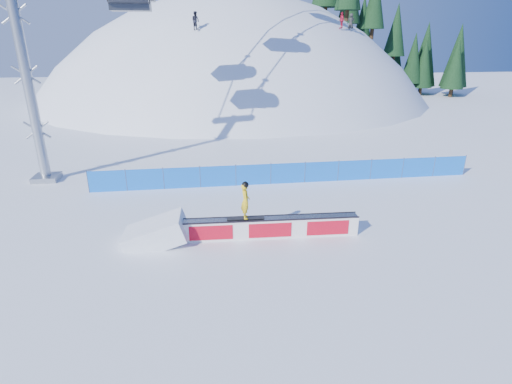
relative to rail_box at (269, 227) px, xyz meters
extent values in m
plane|color=white|center=(2.20, 1.99, -0.44)|extent=(160.00, 160.00, 0.00)
sphere|color=white|center=(2.20, 43.99, -18.44)|extent=(64.00, 64.00, 64.00)
cylinder|color=black|center=(17.04, 47.62, 10.27)|extent=(0.50, 0.50, 1.40)
cylinder|color=black|center=(18.67, 39.03, 9.14)|extent=(0.50, 0.50, 1.40)
cylinder|color=black|center=(20.38, 41.27, 8.35)|extent=(0.50, 0.50, 1.40)
cone|color=black|center=(20.38, 41.27, 12.24)|extent=(2.89, 2.89, 6.57)
cylinder|color=black|center=(21.44, 40.43, 7.48)|extent=(0.50, 0.50, 1.40)
cone|color=black|center=(21.44, 40.43, 11.27)|extent=(2.81, 2.81, 6.39)
cylinder|color=black|center=(22.82, 40.84, 6.42)|extent=(0.50, 0.50, 1.40)
cone|color=black|center=(22.82, 40.84, 10.03)|extent=(2.65, 2.65, 6.02)
cylinder|color=black|center=(23.84, 38.29, 5.03)|extent=(0.50, 0.50, 1.40)
cone|color=black|center=(23.84, 38.29, 9.33)|extent=(3.26, 3.26, 7.40)
cylinder|color=black|center=(25.55, 45.18, 4.00)|extent=(0.50, 0.50, 1.40)
cone|color=black|center=(25.55, 45.18, 8.70)|extent=(3.61, 3.61, 8.20)
cylinder|color=black|center=(29.08, 42.18, 0.16)|extent=(0.50, 0.50, 1.40)
cone|color=black|center=(29.08, 42.18, 5.53)|extent=(4.20, 4.20, 9.54)
cylinder|color=black|center=(31.10, 42.72, 0.16)|extent=(0.50, 0.50, 1.40)
cone|color=black|center=(31.10, 42.72, 5.29)|extent=(3.99, 3.99, 9.07)
cylinder|color=black|center=(30.44, 44.27, 0.16)|extent=(0.50, 0.50, 1.40)
cone|color=black|center=(30.44, 44.27, 5.62)|extent=(4.28, 4.28, 9.73)
cylinder|color=black|center=(34.17, 46.65, 0.16)|extent=(0.50, 0.50, 1.40)
cone|color=black|center=(34.17, 46.65, 5.04)|extent=(3.77, 3.77, 8.56)
cylinder|color=black|center=(34.57, 43.28, 0.16)|extent=(0.50, 0.50, 1.40)
cone|color=black|center=(34.57, 43.28, 4.75)|extent=(3.51, 3.51, 7.99)
cube|color=blue|center=(2.20, 6.49, 0.16)|extent=(22.00, 0.03, 1.20)
cylinder|color=#3D486E|center=(-8.80, 6.49, 0.21)|extent=(0.05, 0.05, 1.30)
cylinder|color=#3D486E|center=(-6.80, 6.49, 0.21)|extent=(0.05, 0.05, 1.30)
cylinder|color=#3D486E|center=(-4.80, 6.49, 0.21)|extent=(0.05, 0.05, 1.30)
cylinder|color=#3D486E|center=(-2.80, 6.49, 0.21)|extent=(0.05, 0.05, 1.30)
cylinder|color=#3D486E|center=(-0.80, 6.49, 0.21)|extent=(0.05, 0.05, 1.30)
cylinder|color=#3D486E|center=(1.20, 6.49, 0.21)|extent=(0.05, 0.05, 1.30)
cylinder|color=#3D486E|center=(3.20, 6.49, 0.21)|extent=(0.05, 0.05, 1.30)
cylinder|color=#3D486E|center=(5.20, 6.49, 0.21)|extent=(0.05, 0.05, 1.30)
cylinder|color=#3D486E|center=(7.20, 6.49, 0.21)|extent=(0.05, 0.05, 1.30)
cylinder|color=#3D486E|center=(9.20, 6.49, 0.21)|extent=(0.05, 0.05, 1.30)
cylinder|color=#3D486E|center=(11.20, 6.49, 0.21)|extent=(0.05, 0.05, 1.30)
cylinder|color=#3D486E|center=(13.20, 6.49, 0.21)|extent=(0.05, 0.05, 1.30)
cube|color=#999EA7|center=(-11.80, 8.99, -0.29)|extent=(1.40, 1.40, 0.30)
cylinder|color=#999EA7|center=(-11.80, 8.99, 5.56)|extent=(0.56, 0.56, 12.00)
cube|color=white|center=(0.00, 0.00, -0.02)|extent=(7.49, 0.79, 0.84)
cube|color=gray|center=(0.00, 0.00, 0.42)|extent=(7.42, 0.81, 0.04)
cube|color=black|center=(-0.01, -0.25, 0.43)|extent=(7.47, 0.35, 0.06)
cube|color=black|center=(0.01, 0.25, 0.43)|extent=(7.47, 0.35, 0.06)
cube|color=red|center=(-0.01, -0.24, -0.02)|extent=(7.10, 0.33, 0.63)
cube|color=red|center=(0.01, 0.24, -0.02)|extent=(7.10, 0.33, 0.63)
cube|color=black|center=(-1.00, 0.04, 0.47)|extent=(1.55, 0.35, 0.03)
imported|color=yellow|center=(-1.00, 0.04, 1.23)|extent=(0.37, 0.55, 1.49)
sphere|color=black|center=(-1.00, 0.04, 1.93)|extent=(0.28, 0.28, 0.28)
imported|color=black|center=(-2.62, 26.92, 9.02)|extent=(1.00, 1.02, 1.65)
imported|color=#BE1B39|center=(13.10, 30.52, 9.28)|extent=(0.51, 1.01, 1.65)
imported|color=#252525|center=(14.67, 31.88, 9.25)|extent=(0.93, 0.75, 1.65)
camera|label=1|loc=(-2.64, -14.80, 7.34)|focal=28.00mm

